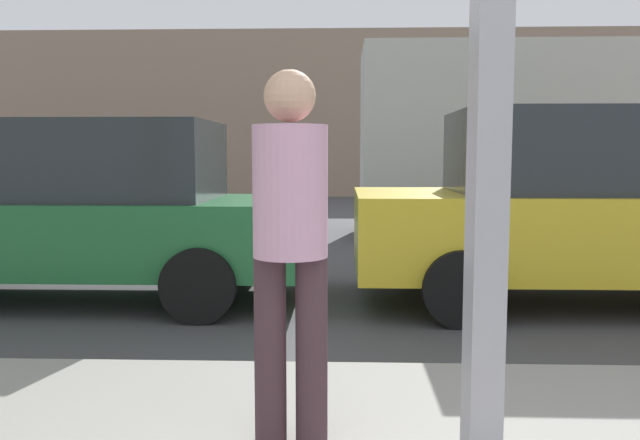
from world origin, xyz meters
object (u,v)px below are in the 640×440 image
at_px(parked_car_green, 78,211).
at_px(parked_car_yellow, 588,208).
at_px(box_truck, 538,137).
at_px(pedestrian, 290,235).

height_order(parked_car_green, parked_car_yellow, parked_car_yellow).
height_order(parked_car_green, box_truck, box_truck).
bearing_deg(pedestrian, parked_car_green, 124.32).
bearing_deg(parked_car_green, parked_car_yellow, 0.00).
bearing_deg(parked_car_green, pedestrian, -55.68).
bearing_deg(parked_car_yellow, box_truck, 78.81).
distance_m(parked_car_green, box_truck, 7.82).
bearing_deg(parked_car_yellow, parked_car_green, -180.00).
bearing_deg(parked_car_green, box_truck, 41.01).
relative_size(parked_car_green, pedestrian, 2.81).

